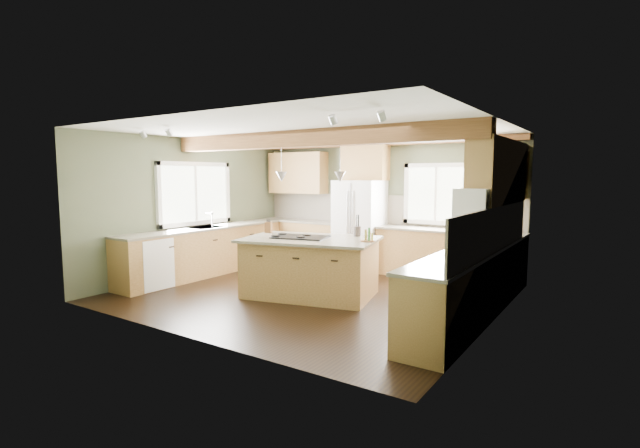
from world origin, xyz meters
The scene contains 37 objects.
floor centered at (0.00, 0.00, 0.00)m, with size 5.60×5.60×0.00m, color black.
ceiling centered at (0.00, 0.00, 2.60)m, with size 5.60×5.60×0.00m, color silver.
wall_back centered at (0.00, 2.50, 1.30)m, with size 5.60×5.60×0.00m, color #475039.
wall_left centered at (-2.80, 0.00, 1.30)m, with size 5.00×5.00×0.00m, color #475039.
wall_right centered at (2.80, 0.00, 1.30)m, with size 5.00×5.00×0.00m, color #475039.
ceiling_beam centered at (0.00, -0.11, 2.47)m, with size 5.55×0.26×0.26m, color #4D2C16.
soffit_trim centered at (0.00, 2.40, 2.54)m, with size 5.55×0.20×0.10m, color #4D2C16.
backsplash_back centered at (0.00, 2.48, 1.21)m, with size 5.58×0.03×0.58m, color brown.
backsplash_right centered at (2.78, 0.05, 1.21)m, with size 0.03×3.70×0.58m, color brown.
base_cab_back_left centered at (-1.79, 2.20, 0.44)m, with size 2.02×0.60×0.88m, color brown.
counter_back_left centered at (-1.79, 2.20, 0.90)m, with size 2.06×0.64×0.04m, color #484135.
base_cab_back_right centered at (1.49, 2.20, 0.44)m, with size 2.62×0.60×0.88m, color brown.
counter_back_right centered at (1.49, 2.20, 0.90)m, with size 2.66×0.64×0.04m, color #484135.
base_cab_left centered at (-2.50, 0.05, 0.44)m, with size 0.60×3.70×0.88m, color brown.
counter_left centered at (-2.50, 0.05, 0.90)m, with size 0.64×3.74×0.04m, color #484135.
base_cab_right centered at (2.50, 0.05, 0.44)m, with size 0.60×3.70×0.88m, color brown.
counter_right centered at (2.50, 0.05, 0.90)m, with size 0.64×3.74×0.04m, color #484135.
upper_cab_back_left centered at (-1.99, 2.33, 1.95)m, with size 1.40×0.35×0.90m, color brown.
upper_cab_over_fridge centered at (-0.30, 2.33, 2.15)m, with size 0.96×0.35×0.70m, color brown.
upper_cab_right centered at (2.62, 0.90, 1.95)m, with size 0.35×2.20×0.90m, color brown.
upper_cab_back_corner centered at (2.30, 2.33, 1.95)m, with size 0.90×0.35×0.90m, color brown.
window_left centered at (-2.78, 0.05, 1.55)m, with size 0.04×1.60×1.05m, color white.
window_back centered at (1.15, 2.48, 1.55)m, with size 1.10×0.04×1.00m, color white.
sink centered at (-2.50, 0.05, 0.91)m, with size 0.50×0.65×0.03m, color #262628.
faucet centered at (-2.32, 0.05, 1.05)m, with size 0.02×0.02×0.28m, color #B2B2B7.
dishwasher centered at (-2.49, -1.25, 0.43)m, with size 0.60×0.60×0.84m, color white.
oven centered at (2.49, -1.25, 0.43)m, with size 0.60×0.72×0.84m, color white.
microwave centered at (2.58, -0.05, 1.55)m, with size 0.40×0.70×0.38m, color white.
pendant_left centered at (-0.42, -0.23, 1.88)m, with size 0.18×0.18×0.16m, color #B2B2B7.
pendant_right centered at (0.52, 0.01, 1.88)m, with size 0.18×0.18×0.16m, color #B2B2B7.
refrigerator centered at (-0.30, 2.12, 0.90)m, with size 0.90×0.74×1.80m, color white.
island centered at (0.05, -0.11, 0.44)m, with size 1.94×1.18×0.88m, color olive.
island_top centered at (0.05, -0.11, 0.90)m, with size 2.07×1.31×0.04m, color #484135.
cooktop centered at (-0.11, -0.15, 0.93)m, with size 0.84×0.56×0.02m, color black.
knife_block centered at (-0.93, 0.04, 1.01)m, with size 0.11×0.08×0.19m, color brown.
utensil_crock centered at (0.56, 0.49, 1.00)m, with size 0.12×0.12×0.16m, color #3B332F.
bottle_tray centered at (0.97, 0.07, 1.02)m, with size 0.21×0.21×0.20m, color brown, non-canonical shape.
Camera 1 is at (4.18, -6.03, 1.91)m, focal length 26.00 mm.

